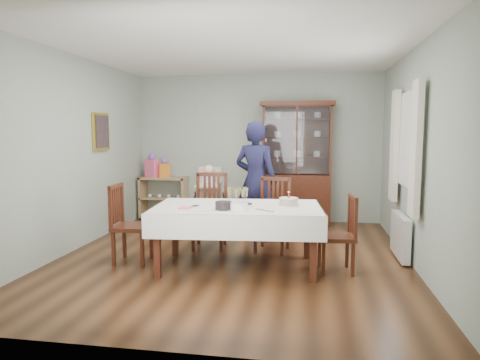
% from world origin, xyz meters
% --- Properties ---
extents(floor, '(5.00, 5.00, 0.00)m').
position_xyz_m(floor, '(0.00, 0.00, 0.00)').
color(floor, '#593319').
rests_on(floor, ground).
extents(room_shell, '(5.00, 5.00, 5.00)m').
position_xyz_m(room_shell, '(0.00, 0.53, 1.70)').
color(room_shell, '#9EAA99').
rests_on(room_shell, floor).
extents(dining_table, '(2.09, 1.32, 0.76)m').
position_xyz_m(dining_table, '(0.13, -0.42, 0.38)').
color(dining_table, '#471E11').
rests_on(dining_table, floor).
extents(china_cabinet, '(1.30, 0.48, 2.18)m').
position_xyz_m(china_cabinet, '(0.75, 2.26, 1.12)').
color(china_cabinet, '#471E11').
rests_on(china_cabinet, floor).
extents(sideboard, '(0.90, 0.38, 0.80)m').
position_xyz_m(sideboard, '(-1.75, 2.28, 0.40)').
color(sideboard, tan).
rests_on(sideboard, floor).
extents(picture_frame, '(0.04, 0.48, 0.58)m').
position_xyz_m(picture_frame, '(-2.22, 0.80, 1.65)').
color(picture_frame, gold).
rests_on(picture_frame, room_shell).
extents(window, '(0.04, 1.02, 1.22)m').
position_xyz_m(window, '(2.22, 0.30, 1.55)').
color(window, white).
rests_on(window, room_shell).
extents(curtain_left, '(0.07, 0.30, 1.55)m').
position_xyz_m(curtain_left, '(2.16, -0.32, 1.45)').
color(curtain_left, silver).
rests_on(curtain_left, room_shell).
extents(curtain_right, '(0.07, 0.30, 1.55)m').
position_xyz_m(curtain_right, '(2.16, 0.92, 1.45)').
color(curtain_right, silver).
rests_on(curtain_right, room_shell).
extents(radiator, '(0.10, 0.80, 0.55)m').
position_xyz_m(radiator, '(2.16, 0.30, 0.30)').
color(radiator, white).
rests_on(radiator, floor).
extents(chair_far_left, '(0.50, 0.50, 1.06)m').
position_xyz_m(chair_far_left, '(-0.41, 0.41, 0.31)').
color(chair_far_left, '#471E11').
rests_on(chair_far_left, floor).
extents(chair_far_right, '(0.52, 0.52, 1.01)m').
position_xyz_m(chair_far_right, '(0.48, 0.39, 0.30)').
color(chair_far_right, '#471E11').
rests_on(chair_far_right, floor).
extents(chair_end_left, '(0.47, 0.47, 0.99)m').
position_xyz_m(chair_end_left, '(-1.23, -0.42, 0.29)').
color(chair_end_left, '#471E11').
rests_on(chair_end_left, floor).
extents(chair_end_right, '(0.45, 0.45, 0.91)m').
position_xyz_m(chair_end_right, '(1.32, -0.38, 0.27)').
color(chair_end_right, '#471E11').
rests_on(chair_end_right, floor).
extents(woman, '(0.76, 0.60, 1.82)m').
position_xyz_m(woman, '(0.18, 0.97, 0.91)').
color(woman, black).
rests_on(woman, floor).
extents(high_chair, '(0.55, 0.55, 1.12)m').
position_xyz_m(high_chair, '(-0.60, 1.19, 0.44)').
color(high_chair, black).
rests_on(high_chair, floor).
extents(champagne_tray, '(0.35, 0.35, 0.21)m').
position_xyz_m(champagne_tray, '(0.12, -0.36, 0.83)').
color(champagne_tray, silver).
rests_on(champagne_tray, dining_table).
extents(birthday_cake, '(0.26, 0.26, 0.18)m').
position_xyz_m(birthday_cake, '(0.74, -0.32, 0.81)').
color(birthday_cake, white).
rests_on(birthday_cake, dining_table).
extents(plate_stack_dark, '(0.22, 0.22, 0.09)m').
position_xyz_m(plate_stack_dark, '(0.01, -0.68, 0.81)').
color(plate_stack_dark, black).
rests_on(plate_stack_dark, dining_table).
extents(plate_stack_white, '(0.25, 0.25, 0.09)m').
position_xyz_m(plate_stack_white, '(0.20, -0.69, 0.80)').
color(plate_stack_white, white).
rests_on(plate_stack_white, dining_table).
extents(napkin_stack, '(0.14, 0.14, 0.02)m').
position_xyz_m(napkin_stack, '(-0.44, -0.69, 0.77)').
color(napkin_stack, '#FF5D8E').
rests_on(napkin_stack, dining_table).
extents(cutlery, '(0.12, 0.16, 0.01)m').
position_xyz_m(cutlery, '(-0.40, -0.53, 0.77)').
color(cutlery, silver).
rests_on(cutlery, dining_table).
extents(cake_knife, '(0.23, 0.17, 0.01)m').
position_xyz_m(cake_knife, '(0.48, -0.68, 0.77)').
color(cake_knife, silver).
rests_on(cake_knife, dining_table).
extents(gift_bag_pink, '(0.28, 0.24, 0.45)m').
position_xyz_m(gift_bag_pink, '(-1.96, 2.26, 1.00)').
color(gift_bag_pink, '#FF5D8E').
rests_on(gift_bag_pink, sideboard).
extents(gift_bag_orange, '(0.24, 0.21, 0.37)m').
position_xyz_m(gift_bag_orange, '(-1.72, 2.26, 0.97)').
color(gift_bag_orange, orange).
rests_on(gift_bag_orange, sideboard).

